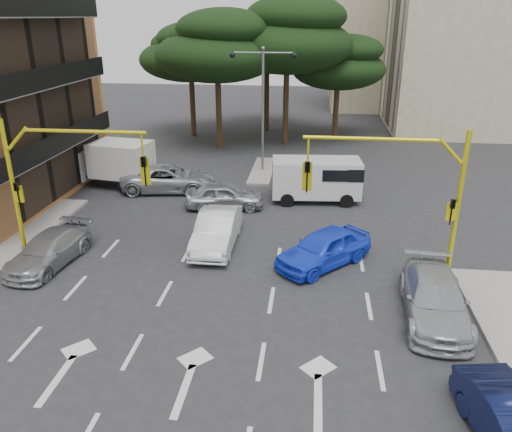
{
  "coord_description": "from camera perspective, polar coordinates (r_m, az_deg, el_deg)",
  "views": [
    {
      "loc": [
        3.27,
        -15.7,
        9.64
      ],
      "look_at": [
        0.95,
        4.15,
        1.6
      ],
      "focal_mm": 35.0,
      "sensor_mm": 36.0,
      "label": 1
    }
  ],
  "objects": [
    {
      "name": "pine_back",
      "position": [
        44.9,
        1.35,
        19.32
      ],
      "size": [
        9.15,
        9.15,
        10.23
      ],
      "color": "#382616",
      "rests_on": "ground"
    },
    {
      "name": "apartment_beige_far",
      "position": [
        60.49,
        16.9,
        19.83
      ],
      "size": [
        16.2,
        12.15,
        16.7
      ],
      "color": "tan",
      "rests_on": "ground"
    },
    {
      "name": "car_silver_wagon",
      "position": [
        22.33,
        -22.59,
        -3.62
      ],
      "size": [
        2.37,
        4.67,
        1.3
      ],
      "primitive_type": "imported",
      "rotation": [
        0.0,
        0.0,
        -0.13
      ],
      "color": "#95969C",
      "rests_on": "ground"
    },
    {
      "name": "street_lamp_center",
      "position": [
        32.14,
        0.79,
        14.39
      ],
      "size": [
        4.16,
        0.36,
        7.77
      ],
      "color": "slate",
      "rests_on": "median_strip"
    },
    {
      "name": "signal_mast_right",
      "position": [
        18.93,
        17.12,
        3.23
      ],
      "size": [
        5.79,
        0.37,
        6.0
      ],
      "color": "yellow",
      "rests_on": "ground"
    },
    {
      "name": "pine_left_far",
      "position": [
        42.97,
        -7.47,
        18.11
      ],
      "size": [
        8.32,
        8.32,
        9.3
      ],
      "color": "#382616",
      "rests_on": "ground"
    },
    {
      "name": "pine_left_near",
      "position": [
        38.39,
        -4.41,
        18.82
      ],
      "size": [
        9.15,
        9.15,
        10.23
      ],
      "color": "#382616",
      "rests_on": "ground"
    },
    {
      "name": "box_truck_a",
      "position": [
        31.48,
        -16.63,
        5.77
      ],
      "size": [
        5.89,
        3.26,
        2.74
      ],
      "primitive_type": null,
      "rotation": [
        0.0,
        0.0,
        1.4
      ],
      "color": "white",
      "rests_on": "ground"
    },
    {
      "name": "pine_center",
      "position": [
        39.74,
        3.69,
        19.94
      ],
      "size": [
        9.98,
        9.98,
        11.16
      ],
      "color": "#382616",
      "rests_on": "ground"
    },
    {
      "name": "car_blue_compact",
      "position": [
        20.74,
        7.77,
        -3.65
      ],
      "size": [
        4.38,
        4.45,
        1.52
      ],
      "primitive_type": "imported",
      "rotation": [
        0.0,
        0.0,
        -0.77
      ],
      "color": "blue",
      "rests_on": "ground"
    },
    {
      "name": "pine_right",
      "position": [
        41.83,
        9.51,
        16.95
      ],
      "size": [
        7.49,
        7.49,
        8.37
      ],
      "color": "#382616",
      "rests_on": "ground"
    },
    {
      "name": "car_silver_cross_a",
      "position": [
        29.8,
        -9.96,
        4.24
      ],
      "size": [
        5.72,
        3.22,
        1.51
      ],
      "primitive_type": "imported",
      "rotation": [
        0.0,
        0.0,
        1.71
      ],
      "color": "#A1A4A9",
      "rests_on": "ground"
    },
    {
      "name": "signal_mast_left",
      "position": [
        21.15,
        -22.16,
        4.49
      ],
      "size": [
        5.79,
        0.37,
        6.0
      ],
      "color": "yellow",
      "rests_on": "ground"
    },
    {
      "name": "car_silver_cross_b",
      "position": [
        26.67,
        -3.61,
        2.31
      ],
      "size": [
        4.35,
        2.26,
        1.41
      ],
      "primitive_type": "imported",
      "rotation": [
        0.0,
        0.0,
        1.72
      ],
      "color": "#A0A4A8",
      "rests_on": "ground"
    },
    {
      "name": "median_strip",
      "position": [
        33.27,
        0.74,
        5.21
      ],
      "size": [
        1.4,
        6.0,
        0.15
      ],
      "primitive_type": "cube",
      "color": "gray",
      "rests_on": "ground"
    },
    {
      "name": "car_silver_parked",
      "position": [
        18.18,
        19.76,
        -8.88
      ],
      "size": [
        2.36,
        5.12,
        1.45
      ],
      "primitive_type": "imported",
      "rotation": [
        0.0,
        0.0,
        -0.07
      ],
      "color": "#AAAEB2",
      "rests_on": "ground"
    },
    {
      "name": "car_white_hatch",
      "position": [
        22.26,
        -4.51,
        -1.61
      ],
      "size": [
        1.66,
        4.73,
        1.55
      ],
      "primitive_type": "imported",
      "rotation": [
        0.0,
        0.0,
        0.0
      ],
      "color": "silver",
      "rests_on": "ground"
    },
    {
      "name": "ground",
      "position": [
        18.71,
        -4.42,
        -9.17
      ],
      "size": [
        120.0,
        120.0,
        0.0
      ],
      "primitive_type": "plane",
      "color": "#28282B",
      "rests_on": "ground"
    },
    {
      "name": "van_white",
      "position": [
        27.84,
        6.87,
        4.11
      ],
      "size": [
        4.97,
        2.57,
        2.4
      ],
      "primitive_type": null,
      "rotation": [
        0.0,
        0.0,
        -1.49
      ],
      "color": "silver",
      "rests_on": "ground"
    }
  ]
}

